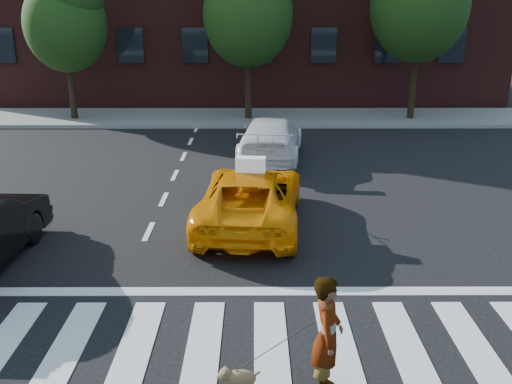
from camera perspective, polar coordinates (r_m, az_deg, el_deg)
ground at (r=8.84m, az=-5.22°, el=-14.81°), size 120.00×120.00×0.00m
crosswalk at (r=8.83m, az=-5.22°, el=-14.77°), size 13.00×2.40×0.01m
stop_line at (r=10.21m, az=-4.46°, el=-9.88°), size 12.00×0.30×0.01m
sidewalk_far at (r=25.33m, az=-1.90°, el=7.46°), size 30.00×4.00×0.15m
tree_left at (r=25.57m, az=-18.55°, el=16.52°), size 3.39×3.38×6.50m
tree_mid at (r=24.37m, az=-0.74°, el=18.33°), size 3.69×3.69×7.10m
taxi at (r=12.94m, az=-0.52°, el=-0.47°), size 2.58×4.90×1.31m
white_suv at (r=18.60m, az=1.50°, el=5.41°), size 2.42×4.87×1.36m
woman at (r=7.49m, az=7.14°, el=-14.08°), size 0.49×0.65×1.64m
dog at (r=7.80m, az=-1.89°, el=-18.06°), size 0.57×0.22×0.33m
taxi_sign at (r=12.51m, az=-0.54°, el=2.78°), size 0.67×0.34×0.32m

